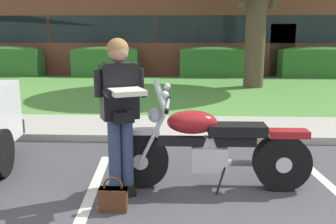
% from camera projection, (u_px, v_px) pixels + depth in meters
% --- Properties ---
extents(curb_strip, '(60.00, 0.20, 0.12)m').
position_uv_depth(curb_strip, '(221.00, 138.00, 6.16)').
color(curb_strip, '#ADA89E').
rests_on(curb_strip, ground).
extents(concrete_walk, '(60.00, 1.50, 0.08)m').
position_uv_depth(concrete_walk, '(216.00, 127.00, 7.00)').
color(concrete_walk, '#ADA89E').
rests_on(concrete_walk, ground).
extents(grass_lawn, '(60.00, 7.01, 0.06)m').
position_uv_depth(grass_lawn, '(205.00, 92.00, 11.16)').
color(grass_lawn, '#518E3D').
rests_on(grass_lawn, ground).
extents(motorcycle, '(2.24, 0.82, 1.26)m').
position_uv_depth(motorcycle, '(218.00, 147.00, 4.25)').
color(motorcycle, black).
rests_on(motorcycle, ground).
extents(rider_person, '(0.58, 0.66, 1.70)m').
position_uv_depth(rider_person, '(120.00, 105.00, 3.97)').
color(rider_person, black).
rests_on(rider_person, ground).
extents(handbag, '(0.28, 0.13, 0.36)m').
position_uv_depth(handbag, '(113.00, 197.00, 3.77)').
color(handbag, '#562D19').
rests_on(handbag, ground).
extents(hedge_left, '(3.17, 0.90, 1.24)m').
position_uv_depth(hedge_left, '(2.00, 61.00, 15.15)').
color(hedge_left, '#336B2D').
rests_on(hedge_left, ground).
extents(hedge_center_left, '(2.59, 0.90, 1.24)m').
position_uv_depth(hedge_center_left, '(106.00, 61.00, 14.97)').
color(hedge_center_left, '#336B2D').
rests_on(hedge_center_left, ground).
extents(hedge_center_right, '(2.51, 0.90, 1.24)m').
position_uv_depth(hedge_center_right, '(212.00, 61.00, 14.79)').
color(hedge_center_right, '#336B2D').
rests_on(hedge_center_right, ground).
extents(hedge_right, '(3.11, 0.90, 1.24)m').
position_uv_depth(hedge_right, '(321.00, 62.00, 14.61)').
color(hedge_right, '#336B2D').
rests_on(hedge_right, ground).
extents(brick_building, '(26.13, 8.51, 3.64)m').
position_uv_depth(brick_building, '(161.00, 31.00, 19.44)').
color(brick_building, brown).
rests_on(brick_building, ground).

